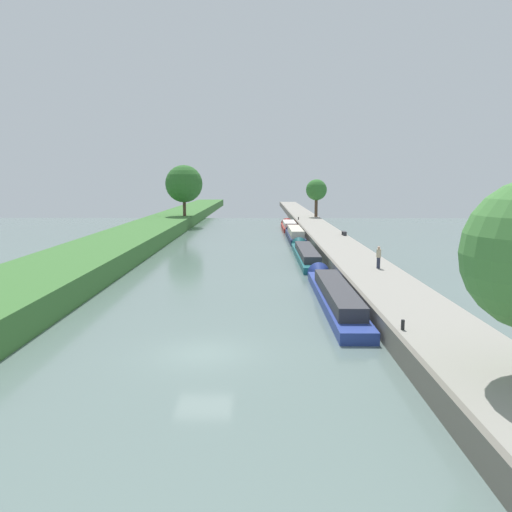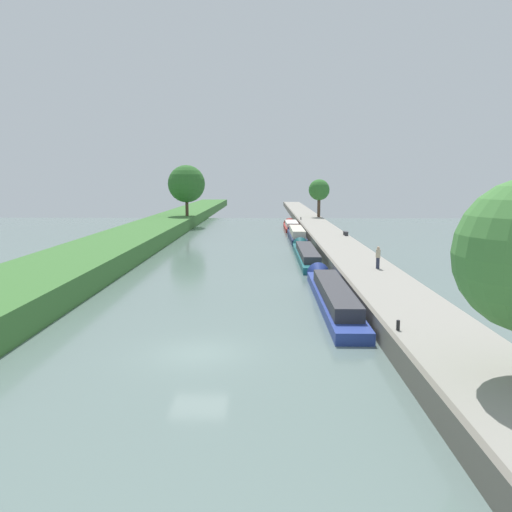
% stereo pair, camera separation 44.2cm
% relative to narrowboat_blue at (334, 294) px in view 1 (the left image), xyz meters
% --- Properties ---
extents(ground_plane, '(160.00, 160.00, 0.00)m').
position_rel_narrowboat_blue_xyz_m(ground_plane, '(-7.09, -9.48, -0.56)').
color(ground_plane, slate).
extents(right_towpath, '(4.43, 260.00, 1.06)m').
position_rel_narrowboat_blue_xyz_m(right_towpath, '(3.59, -9.48, -0.03)').
color(right_towpath, gray).
rests_on(right_towpath, ground_plane).
extents(stone_quay, '(0.25, 260.00, 1.11)m').
position_rel_narrowboat_blue_xyz_m(stone_quay, '(1.25, -9.48, -0.00)').
color(stone_quay, '#6B665B').
rests_on(stone_quay, ground_plane).
extents(narrowboat_blue, '(1.85, 16.86, 1.94)m').
position_rel_narrowboat_blue_xyz_m(narrowboat_blue, '(0.00, 0.00, 0.00)').
color(narrowboat_blue, '#283D93').
rests_on(narrowboat_blue, ground_plane).
extents(narrowboat_teal, '(1.82, 17.03, 1.79)m').
position_rel_narrowboat_blue_xyz_m(narrowboat_teal, '(-0.20, 17.88, -0.06)').
color(narrowboat_teal, '#195B60').
rests_on(narrowboat_teal, ground_plane).
extents(narrowboat_navy, '(1.85, 14.18, 2.11)m').
position_rel_narrowboat_blue_xyz_m(narrowboat_navy, '(-0.17, 33.87, 0.09)').
color(narrowboat_navy, '#141E42').
rests_on(narrowboat_navy, ground_plane).
extents(narrowboat_red, '(2.11, 11.95, 2.01)m').
position_rel_narrowboat_blue_xyz_m(narrowboat_red, '(-0.16, 47.96, -0.06)').
color(narrowboat_red, maroon).
rests_on(narrowboat_red, ground_plane).
extents(tree_rightbank_midnear, '(3.67, 3.67, 6.60)m').
position_rel_narrowboat_blue_xyz_m(tree_rightbank_midnear, '(5.24, 59.01, 5.20)').
color(tree_rightbank_midnear, '#4C3828').
rests_on(tree_rightbank_midnear, right_towpath).
extents(tree_leftbank_downstream, '(5.99, 5.99, 8.18)m').
position_rel_narrowboat_blue_xyz_m(tree_leftbank_downstream, '(-16.91, 51.74, 6.35)').
color(tree_leftbank_downstream, '#4C3828').
rests_on(tree_leftbank_downstream, left_grassy_bank).
extents(person_walking, '(0.34, 0.34, 1.66)m').
position_rel_narrowboat_blue_xyz_m(person_walking, '(4.19, 6.36, 1.37)').
color(person_walking, '#282D42').
rests_on(person_walking, right_towpath).
extents(mooring_bollard_near, '(0.16, 0.16, 0.45)m').
position_rel_narrowboat_blue_xyz_m(mooring_bollard_near, '(1.68, -9.32, 0.73)').
color(mooring_bollard_near, black).
rests_on(mooring_bollard_near, right_towpath).
extents(mooring_bollard_far, '(0.16, 0.16, 0.45)m').
position_rel_narrowboat_blue_xyz_m(mooring_bollard_far, '(1.68, 52.59, 0.73)').
color(mooring_bollard_far, black).
rests_on(mooring_bollard_far, right_towpath).
extents(park_bench, '(0.44, 1.50, 0.47)m').
position_rel_narrowboat_blue_xyz_m(park_bench, '(5.36, 29.11, 0.85)').
color(park_bench, '#333338').
rests_on(park_bench, right_towpath).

